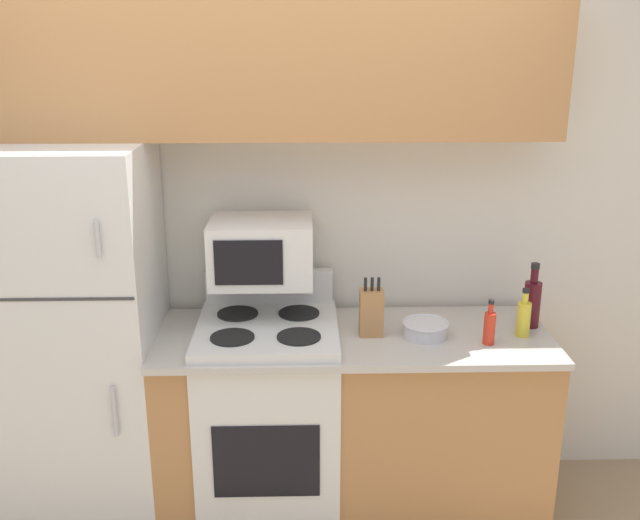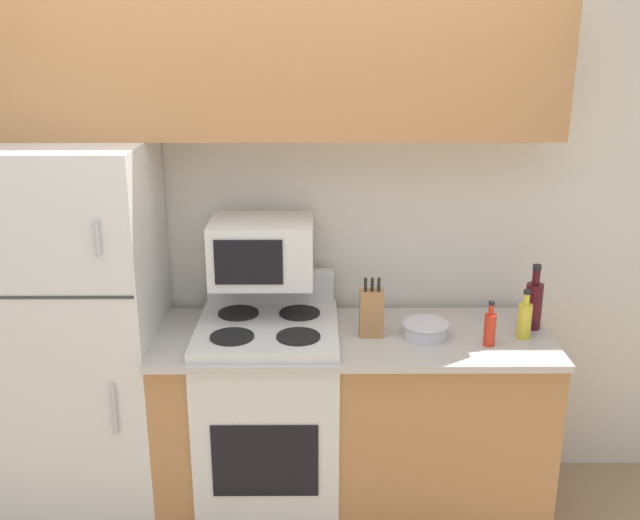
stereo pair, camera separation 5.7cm
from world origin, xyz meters
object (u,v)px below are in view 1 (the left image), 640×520
Objects in this scene: knife_block at (371,312)px; bottle_wine_red at (532,302)px; refrigerator at (79,340)px; bottle_cooking_spray at (524,317)px; bowl at (425,328)px; bottle_hot_sauce at (489,327)px; stove at (269,417)px; microwave at (261,251)px.

bottle_wine_red is at bearing 5.86° from knife_block.
bottle_cooking_spray is (1.96, -0.07, 0.11)m from refrigerator.
bottle_wine_red is at bearing 11.29° from bowl.
bowl is 0.28m from bottle_hot_sauce.
bowl is at bearing -5.69° from knife_block.
knife_block is (0.46, -0.01, 0.52)m from stove.
bottle_hot_sauce reaches higher than bowl.
bottle_hot_sauce is at bearing -141.97° from bottle_wine_red.
refrigerator is 8.39× the size of bowl.
knife_block reaches higher than bottle_hot_sauce.
refrigerator reaches higher than bottle_wine_red.
bottle_cooking_spray is 1.10× the size of bottle_hot_sauce.
refrigerator reaches higher than bottle_cooking_spray.
microwave reaches higher than knife_block.
knife_block reaches higher than bottle_cooking_spray.
bottle_cooking_spray reaches higher than stove.
bottle_hot_sauce is at bearing -14.06° from microwave.
bottle_cooking_spray is (-0.07, -0.10, -0.03)m from bottle_wine_red.
stove is at bearing -176.97° from bottle_wine_red.
bottle_hot_sauce is (1.79, -0.15, 0.11)m from refrigerator.
bottle_cooking_spray is at bearing 25.41° from bottle_hot_sauce.
microwave is at bearing 167.58° from bowl.
stove is 0.69m from knife_block.
bowl is 1.04× the size of bottle_hot_sauce.
microwave reaches higher than stove.
microwave is (0.81, 0.10, 0.38)m from refrigerator.
knife_block is 0.74m from bottle_wine_red.
bottle_cooking_spray reaches higher than bowl.
knife_block is (0.48, -0.13, -0.24)m from microwave.
microwave reaches higher than bottle_wine_red.
bottle_cooking_spray is (0.67, -0.03, -0.02)m from knife_block.
bottle_wine_red is (1.21, -0.06, -0.23)m from microwave.
stove is at bearing 172.69° from bottle_hot_sauce.
bowl is (0.24, -0.02, -0.07)m from knife_block.
bottle_wine_red is 1.50× the size of bottle_hot_sauce.
stove is at bearing 177.88° from bottle_cooking_spray.
stove reaches higher than bowl.
bottle_hot_sauce is (0.50, -0.11, -0.03)m from knife_block.
stove is 2.44× the size of microwave.
bottle_hot_sauce is (0.98, -0.24, -0.27)m from microwave.
refrigerator is 0.90m from microwave.
refrigerator is at bearing -173.05° from microwave.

